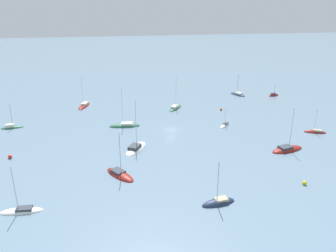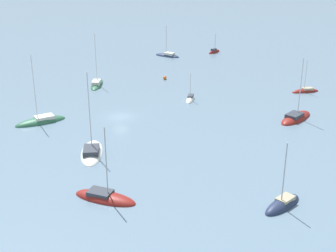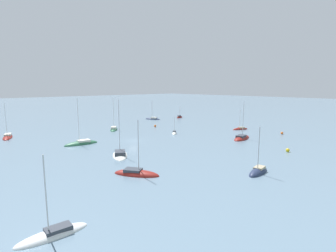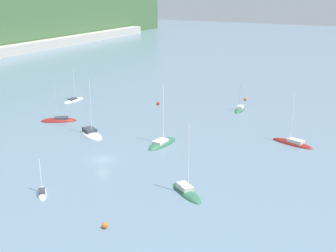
# 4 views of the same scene
# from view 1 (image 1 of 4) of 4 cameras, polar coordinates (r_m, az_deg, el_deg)

# --- Properties ---
(ground_plane) EXTENTS (600.00, 600.00, 0.00)m
(ground_plane) POSITION_cam_1_polar(r_m,az_deg,el_deg) (90.84, 0.54, -0.72)
(ground_plane) COLOR slate
(sailboat_0) EXTENTS (4.98, 9.15, 10.88)m
(sailboat_0) POSITION_cam_1_polar(r_m,az_deg,el_deg) (116.03, -14.39, 3.39)
(sailboat_0) COLOR maroon
(sailboat_0) RESTS_ON ground_plane
(sailboat_1) EXTENTS (7.33, 9.24, 12.77)m
(sailboat_1) POSITION_cam_1_polar(r_m,az_deg,el_deg) (79.45, -5.63, -3.90)
(sailboat_1) COLOR white
(sailboat_1) RESTS_ON ground_plane
(sailboat_2) EXTENTS (4.70, 2.22, 6.00)m
(sailboat_2) POSITION_cam_1_polar(r_m,az_deg,el_deg) (132.02, 17.91, 5.05)
(sailboat_2) COLOR maroon
(sailboat_2) RESTS_ON ground_plane
(sailboat_3) EXTENTS (6.15, 2.40, 7.45)m
(sailboat_3) POSITION_cam_1_polar(r_m,az_deg,el_deg) (102.37, -25.54, -0.24)
(sailboat_3) COLOR #2D6647
(sailboat_3) RESTS_ON ground_plane
(sailboat_4) EXTENTS (6.77, 7.86, 11.62)m
(sailboat_4) POSITION_cam_1_polar(r_m,az_deg,el_deg) (109.84, 1.27, 3.11)
(sailboat_4) COLOR #2D6647
(sailboat_4) RESTS_ON ground_plane
(sailboat_5) EXTENTS (7.30, 2.55, 9.17)m
(sailboat_5) POSITION_cam_1_polar(r_m,az_deg,el_deg) (61.83, -24.18, -13.40)
(sailboat_5) COLOR silver
(sailboat_5) RESTS_ON ground_plane
(sailboat_6) EXTENTS (5.05, 7.47, 8.81)m
(sailboat_6) POSITION_cam_1_polar(r_m,az_deg,el_deg) (129.90, 12.06, 5.36)
(sailboat_6) COLOR #232D4C
(sailboat_6) RESTS_ON ground_plane
(sailboat_7) EXTENTS (6.70, 8.25, 10.27)m
(sailboat_7) POSITION_cam_1_polar(r_m,az_deg,el_deg) (68.07, -8.36, -8.45)
(sailboat_7) COLOR maroon
(sailboat_7) RESTS_ON ground_plane
(sailboat_8) EXTENTS (8.90, 3.58, 12.77)m
(sailboat_8) POSITION_cam_1_polar(r_m,az_deg,el_deg) (94.42, -7.53, -0.01)
(sailboat_8) COLOR #2D6647
(sailboat_8) RESTS_ON ground_plane
(sailboat_9) EXTENTS (4.86, 4.66, 6.06)m
(sailboat_9) POSITION_cam_1_polar(r_m,az_deg,el_deg) (95.36, 9.88, 0.05)
(sailboat_9) COLOR white
(sailboat_9) RESTS_ON ground_plane
(sailboat_10) EXTENTS (6.50, 2.89, 9.18)m
(sailboat_10) POSITION_cam_1_polar(r_m,az_deg,el_deg) (59.37, 8.78, -13.15)
(sailboat_10) COLOR #232D4C
(sailboat_10) RESTS_ON ground_plane
(sailboat_11) EXTENTS (6.03, 3.79, 7.51)m
(sailboat_11) POSITION_cam_1_polar(r_m,az_deg,el_deg) (97.67, 24.24, -1.01)
(sailboat_11) COLOR maroon
(sailboat_11) RESTS_ON ground_plane
(sailboat_12) EXTENTS (9.06, 4.69, 11.67)m
(sailboat_12) POSITION_cam_1_polar(r_m,az_deg,el_deg) (83.36, 20.03, -3.95)
(sailboat_12) COLOR maroon
(sailboat_12) RESTS_ON ground_plane
(mooring_buoy_0) EXTENTS (0.80, 0.80, 0.80)m
(mooring_buoy_0) POSITION_cam_1_polar(r_m,az_deg,el_deg) (109.35, 9.22, 2.91)
(mooring_buoy_0) COLOR orange
(mooring_buoy_0) RESTS_ON ground_plane
(mooring_buoy_2) EXTENTS (0.83, 0.83, 0.83)m
(mooring_buoy_2) POSITION_cam_1_polar(r_m,az_deg,el_deg) (69.20, 22.69, -9.12)
(mooring_buoy_2) COLOR yellow
(mooring_buoy_2) RESTS_ON ground_plane
(mooring_buoy_4) EXTENTS (0.88, 0.88, 0.88)m
(mooring_buoy_4) POSITION_cam_1_polar(r_m,az_deg,el_deg) (82.41, -25.82, -4.82)
(mooring_buoy_4) COLOR red
(mooring_buoy_4) RESTS_ON ground_plane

